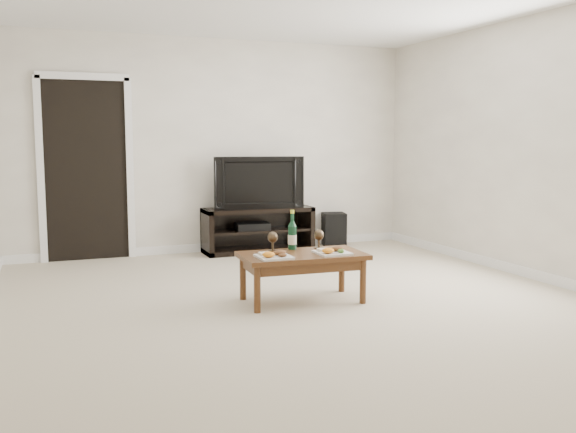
# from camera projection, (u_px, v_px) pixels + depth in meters

# --- Properties ---
(floor) EXTENTS (5.50, 5.50, 0.00)m
(floor) POSITION_uv_depth(u_px,v_px,m) (303.00, 302.00, 5.49)
(floor) COLOR #BEB499
(floor) RESTS_ON ground
(back_wall) EXTENTS (5.00, 0.04, 2.60)m
(back_wall) POSITION_uv_depth(u_px,v_px,m) (216.00, 146.00, 7.89)
(back_wall) COLOR white
(back_wall) RESTS_ON ground
(doorway) EXTENTS (0.90, 0.02, 2.05)m
(doorway) POSITION_uv_depth(u_px,v_px,m) (86.00, 171.00, 7.33)
(doorway) COLOR black
(doorway) RESTS_ON ground
(media_console) EXTENTS (1.35, 0.45, 0.55)m
(media_console) POSITION_uv_depth(u_px,v_px,m) (258.00, 230.00, 7.92)
(media_console) COLOR black
(media_console) RESTS_ON ground
(television) EXTENTS (1.10, 0.33, 0.63)m
(television) POSITION_uv_depth(u_px,v_px,m) (258.00, 182.00, 7.85)
(television) COLOR black
(television) RESTS_ON media_console
(av_receiver) EXTENTS (0.44, 0.35, 0.08)m
(av_receiver) POSITION_uv_depth(u_px,v_px,m) (253.00, 226.00, 7.88)
(av_receiver) COLOR black
(av_receiver) RESTS_ON media_console
(subwoofer) EXTENTS (0.34, 0.34, 0.43)m
(subwoofer) POSITION_uv_depth(u_px,v_px,m) (334.00, 229.00, 8.41)
(subwoofer) COLOR black
(subwoofer) RESTS_ON ground
(coffee_table) EXTENTS (1.08, 0.62, 0.42)m
(coffee_table) POSITION_uv_depth(u_px,v_px,m) (302.00, 277.00, 5.49)
(coffee_table) COLOR #522F16
(coffee_table) RESTS_ON ground
(plate_left) EXTENTS (0.27, 0.27, 0.07)m
(plate_left) POSITION_uv_depth(u_px,v_px,m) (274.00, 254.00, 5.26)
(plate_left) COLOR white
(plate_left) RESTS_ON coffee_table
(plate_right) EXTENTS (0.27, 0.27, 0.07)m
(plate_right) POSITION_uv_depth(u_px,v_px,m) (332.00, 250.00, 5.44)
(plate_right) COLOR white
(plate_right) RESTS_ON coffee_table
(wine_bottle) EXTENTS (0.07, 0.07, 0.35)m
(wine_bottle) POSITION_uv_depth(u_px,v_px,m) (292.00, 230.00, 5.65)
(wine_bottle) COLOR #0E351F
(wine_bottle) RESTS_ON coffee_table
(goblet_left) EXTENTS (0.09, 0.09, 0.17)m
(goblet_left) POSITION_uv_depth(u_px,v_px,m) (273.00, 241.00, 5.58)
(goblet_left) COLOR #3B2F20
(goblet_left) RESTS_ON coffee_table
(goblet_right) EXTENTS (0.09, 0.09, 0.17)m
(goblet_right) POSITION_uv_depth(u_px,v_px,m) (319.00, 239.00, 5.72)
(goblet_right) COLOR #3B2F20
(goblet_right) RESTS_ON coffee_table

